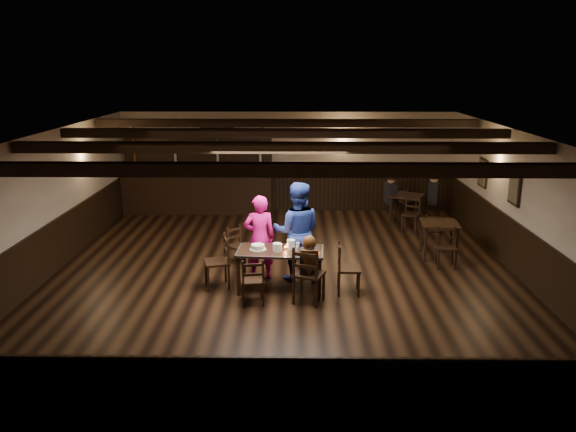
{
  "coord_description": "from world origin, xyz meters",
  "views": [
    {
      "loc": [
        0.22,
        -10.18,
        3.92
      ],
      "look_at": [
        0.08,
        0.2,
        1.11
      ],
      "focal_mm": 35.0,
      "sensor_mm": 36.0,
      "label": 1
    }
  ],
  "objects_px": {
    "woman_pink": "(260,237)",
    "bar_counter": "(198,186)",
    "chair_near_left": "(253,278)",
    "man_blue": "(297,232)",
    "cake": "(258,247)",
    "dining_table": "(280,255)",
    "chair_near_right": "(307,271)"
  },
  "relations": [
    {
      "from": "woman_pink",
      "to": "man_blue",
      "type": "xyz_separation_m",
      "value": [
        0.7,
        -0.05,
        0.13
      ]
    },
    {
      "from": "cake",
      "to": "bar_counter",
      "type": "xyz_separation_m",
      "value": [
        -1.99,
        5.46,
        -0.07
      ]
    },
    {
      "from": "chair_near_left",
      "to": "woman_pink",
      "type": "bearing_deg",
      "value": 88.05
    },
    {
      "from": "cake",
      "to": "bar_counter",
      "type": "bearing_deg",
      "value": 110.0
    },
    {
      "from": "woman_pink",
      "to": "man_blue",
      "type": "height_order",
      "value": "man_blue"
    },
    {
      "from": "dining_table",
      "to": "chair_near_right",
      "type": "distance_m",
      "value": 0.77
    },
    {
      "from": "chair_near_left",
      "to": "man_blue",
      "type": "xyz_separation_m",
      "value": [
        0.74,
        1.19,
        0.45
      ]
    },
    {
      "from": "dining_table",
      "to": "cake",
      "type": "distance_m",
      "value": 0.42
    },
    {
      "from": "dining_table",
      "to": "man_blue",
      "type": "bearing_deg",
      "value": 60.01
    },
    {
      "from": "dining_table",
      "to": "cake",
      "type": "bearing_deg",
      "value": 175.49
    },
    {
      "from": "dining_table",
      "to": "cake",
      "type": "height_order",
      "value": "cake"
    },
    {
      "from": "chair_near_right",
      "to": "woman_pink",
      "type": "relative_size",
      "value": 0.62
    },
    {
      "from": "chair_near_left",
      "to": "chair_near_right",
      "type": "distance_m",
      "value": 0.91
    },
    {
      "from": "chair_near_right",
      "to": "man_blue",
      "type": "relative_size",
      "value": 0.54
    },
    {
      "from": "chair_near_left",
      "to": "man_blue",
      "type": "height_order",
      "value": "man_blue"
    },
    {
      "from": "chair_near_right",
      "to": "woman_pink",
      "type": "xyz_separation_m",
      "value": [
        -0.86,
        1.18,
        0.22
      ]
    },
    {
      "from": "chair_near_left",
      "to": "chair_near_right",
      "type": "relative_size",
      "value": 0.82
    },
    {
      "from": "cake",
      "to": "bar_counter",
      "type": "relative_size",
      "value": 0.07
    },
    {
      "from": "woman_pink",
      "to": "bar_counter",
      "type": "height_order",
      "value": "bar_counter"
    },
    {
      "from": "dining_table",
      "to": "chair_near_left",
      "type": "height_order",
      "value": "chair_near_left"
    },
    {
      "from": "dining_table",
      "to": "bar_counter",
      "type": "xyz_separation_m",
      "value": [
        -2.38,
        5.49,
        0.06
      ]
    },
    {
      "from": "bar_counter",
      "to": "woman_pink",
      "type": "bearing_deg",
      "value": -68.03
    },
    {
      "from": "chair_near_left",
      "to": "bar_counter",
      "type": "distance_m",
      "value": 6.47
    },
    {
      "from": "chair_near_right",
      "to": "cake",
      "type": "distance_m",
      "value": 1.09
    },
    {
      "from": "bar_counter",
      "to": "dining_table",
      "type": "bearing_deg",
      "value": -66.53
    },
    {
      "from": "dining_table",
      "to": "man_blue",
      "type": "distance_m",
      "value": 0.65
    },
    {
      "from": "chair_near_right",
      "to": "cake",
      "type": "bearing_deg",
      "value": 143.34
    },
    {
      "from": "chair_near_left",
      "to": "bar_counter",
      "type": "relative_size",
      "value": 0.2
    },
    {
      "from": "man_blue",
      "to": "bar_counter",
      "type": "height_order",
      "value": "bar_counter"
    },
    {
      "from": "woman_pink",
      "to": "bar_counter",
      "type": "bearing_deg",
      "value": -77.69
    },
    {
      "from": "chair_near_left",
      "to": "chair_near_right",
      "type": "height_order",
      "value": "chair_near_right"
    },
    {
      "from": "woman_pink",
      "to": "man_blue",
      "type": "relative_size",
      "value": 0.86
    }
  ]
}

